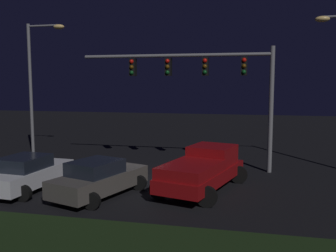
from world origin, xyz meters
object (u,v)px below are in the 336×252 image
Objects in this scene: pickup_truck at (204,167)px; car_sedan at (28,173)px; car_sedan_far at (99,178)px; street_lamp_left at (37,74)px; traffic_signal_gantry at (206,76)px.

car_sedan is (-7.48, -1.68, -0.26)m from pickup_truck.
street_lamp_left reaches higher than car_sedan_far.
traffic_signal_gantry is at bearing -46.33° from car_sedan.
traffic_signal_gantry is (-0.42, 3.96, 4.03)m from pickup_truck.
car_sedan_far is 8.11m from traffic_signal_gantry.
street_lamp_left is (-11.29, 5.54, 4.22)m from pickup_truck.
car_sedan is at bearing -62.14° from street_lamp_left.
pickup_truck reaches higher than car_sedan.
car_sedan is 0.96× the size of car_sedan_far.
street_lamp_left is (-7.21, 7.40, 4.48)m from car_sedan_far.
street_lamp_left is at bearing 62.48° from car_sedan_far.
traffic_signal_gantry is (7.06, 5.64, 4.29)m from car_sedan.
pickup_truck is 1.26× the size of car_sedan.
car_sedan_far is 11.26m from street_lamp_left.
traffic_signal_gantry is at bearing -13.89° from car_sedan_far.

